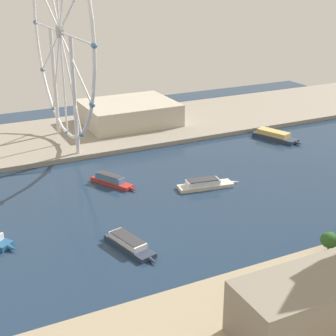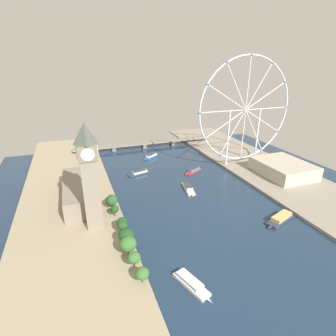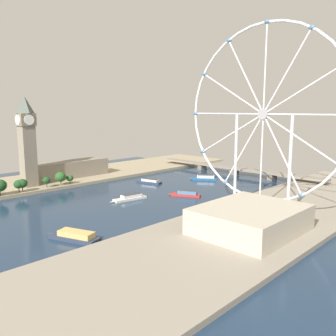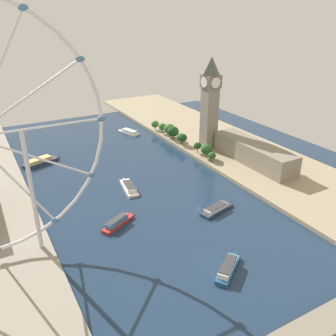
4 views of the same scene
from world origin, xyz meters
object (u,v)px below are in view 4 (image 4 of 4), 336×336
Objects in this scene: tour_boat_3 at (228,267)px; tour_boat_5 at (217,209)px; clock_tower at (210,102)px; tour_boat_0 at (129,187)px; tour_boat_1 at (40,161)px; tour_boat_4 at (129,132)px; tour_boat_2 at (118,222)px; parliament_block at (254,153)px.

tour_boat_5 is (-31.64, -53.24, -0.53)m from tour_boat_3.
clock_tower is 119.44m from tour_boat_0.
tour_boat_1 is at bearing -16.03° from clock_tower.
tour_boat_4 reaches higher than tour_boat_5.
tour_boat_1 is (49.97, -84.56, 0.38)m from tour_boat_0.
tour_boat_2 is at bearing -99.48° from tour_boat_1.
tour_boat_3 is 0.87× the size of tour_boat_4.
tour_boat_3 is (-58.19, 197.70, 0.07)m from tour_boat_1.
parliament_block is 116.00m from tour_boat_0.
clock_tower is at bearing -59.33° from tour_boat_0.
tour_boat_0 reaches higher than tour_boat_5.
tour_boat_1 is 1.17× the size of tour_boat_4.
clock_tower is at bearing 43.90° from tour_boat_5.
tour_boat_2 is at bearing 80.36° from tour_boat_3.
clock_tower is 160.19m from tour_boat_2.
tour_boat_4 is (-79.81, -167.09, -0.28)m from tour_boat_2.
tour_boat_1 is 1.35× the size of tour_boat_3.
tour_boat_2 reaches higher than tour_boat_0.
tour_boat_1 is at bearing 70.60° from tour_boat_3.
parliament_block is at bearing -50.06° from tour_boat_1.
tour_boat_3 is (94.25, 153.91, -45.40)m from clock_tower.
tour_boat_3 reaches higher than tour_boat_2.
tour_boat_2 is at bearing 151.39° from tour_boat_5.
parliament_block is 2.48× the size of tour_boat_0.
tour_boat_0 is 135.22m from tour_boat_4.
tour_boat_2 is 0.90× the size of tour_boat_5.
tour_boat_5 is at bearing 33.10° from parliament_block.
tour_boat_1 is 1.16× the size of tour_boat_5.
tour_boat_2 is at bearing 136.03° from tour_boat_4.
tour_boat_1 is at bearing 92.50° from tour_boat_4.
tour_boat_1 reaches higher than tour_boat_2.
tour_boat_1 is (152.44, -43.78, -45.47)m from clock_tower.
tour_boat_0 is 0.96× the size of tour_boat_1.
tour_boat_3 is at bearing -166.87° from tour_boat_0.
tour_boat_1 reaches higher than tour_boat_5.
clock_tower reaches higher than tour_boat_5.
tour_boat_4 is 0.99× the size of tour_boat_5.
parliament_block is 148.19m from tour_boat_3.
clock_tower is 64.15m from parliament_block.
tour_boat_2 is 185.17m from tour_boat_4.
tour_boat_0 is 113.44m from tour_boat_3.
tour_boat_0 is 50.33m from tour_boat_2.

